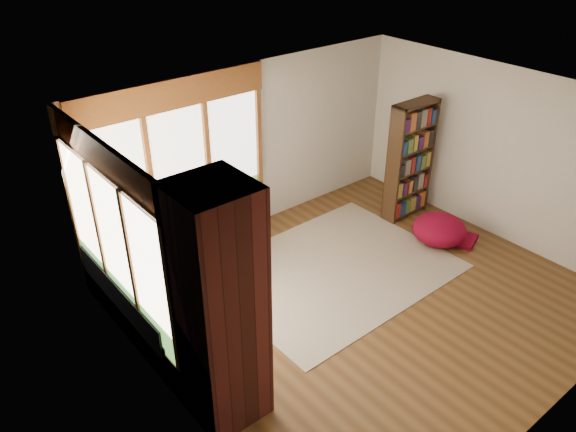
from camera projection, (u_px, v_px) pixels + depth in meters
floor at (364, 299)px, 7.41m from camera, size 5.50×5.50×0.00m
ceiling at (380, 110)px, 6.10m from camera, size 5.50×5.50×0.00m
wall_back at (250, 149)px, 8.43m from camera, size 5.50×0.04×2.60m
wall_front at (573, 320)px, 5.08m from camera, size 5.50×0.04×2.60m
wall_left at (168, 306)px, 5.25m from camera, size 0.04×5.00×2.60m
wall_right at (501, 155)px, 8.25m from camera, size 0.04×5.00×2.60m
windows_back at (180, 168)px, 7.73m from camera, size 2.82×0.10×1.90m
windows_left at (115, 246)px, 6.05m from camera, size 0.10×2.62×1.90m
roller_blind at (82, 185)px, 6.42m from camera, size 0.03×0.72×0.90m
brick_chimney at (219, 309)px, 5.21m from camera, size 0.70×0.70×2.60m
sectional_sofa at (167, 276)px, 7.32m from camera, size 2.20×2.20×0.80m
area_rug at (333, 269)px, 7.97m from camera, size 3.24×2.49×0.01m
bookshelf at (410, 161)px, 8.86m from camera, size 0.83×0.28×1.93m
pouf at (439, 229)px, 8.49m from camera, size 1.00×1.00×0.44m
dog_tan at (184, 240)px, 7.11m from camera, size 1.17×0.95×0.58m
dog_brindle at (146, 276)px, 6.62m from camera, size 0.51×0.75×0.39m
throw_pillows at (160, 239)px, 7.20m from camera, size 1.98×1.68×0.45m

